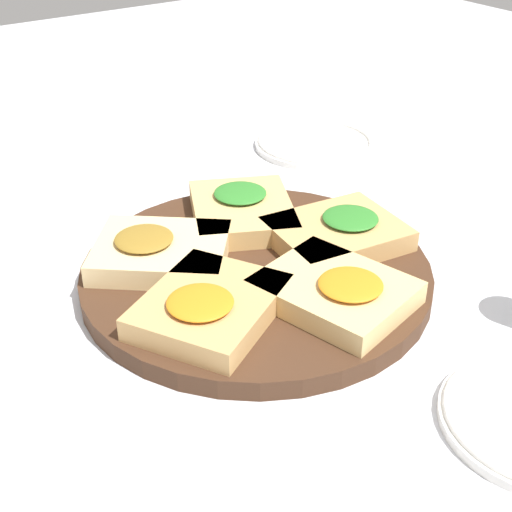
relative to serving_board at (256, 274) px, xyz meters
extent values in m
plane|color=silver|center=(0.00, 0.00, -0.01)|extent=(3.00, 3.00, 0.00)
cylinder|color=#422819|center=(0.00, 0.00, 0.00)|extent=(0.44, 0.44, 0.02)
cube|color=#E5C689|center=(-0.08, -0.09, 0.03)|extent=(0.21, 0.21, 0.03)
ellipsoid|color=olive|center=(-0.09, -0.11, 0.04)|extent=(0.10, 0.10, 0.01)
cube|color=tan|center=(0.06, -0.10, 0.03)|extent=(0.20, 0.21, 0.03)
ellipsoid|color=orange|center=(0.07, -0.12, 0.04)|extent=(0.10, 0.10, 0.01)
cube|color=#DBB775|center=(0.12, 0.03, 0.03)|extent=(0.19, 0.17, 0.03)
ellipsoid|color=orange|center=(0.13, 0.03, 0.04)|extent=(0.09, 0.09, 0.01)
cube|color=tan|center=(0.01, 0.12, 0.03)|extent=(0.15, 0.18, 0.03)
ellipsoid|color=#2D7A28|center=(0.02, 0.14, 0.04)|extent=(0.08, 0.08, 0.01)
cube|color=tan|center=(-0.11, 0.05, 0.03)|extent=(0.20, 0.19, 0.03)
ellipsoid|color=#2D7A28|center=(-0.13, 0.06, 0.04)|extent=(0.10, 0.10, 0.01)
cylinder|color=white|center=(-0.30, 0.34, -0.01)|extent=(0.21, 0.21, 0.01)
torus|color=white|center=(-0.30, 0.34, 0.00)|extent=(0.21, 0.21, 0.01)
camera|label=1|loc=(0.62, -0.43, 0.49)|focal=50.00mm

